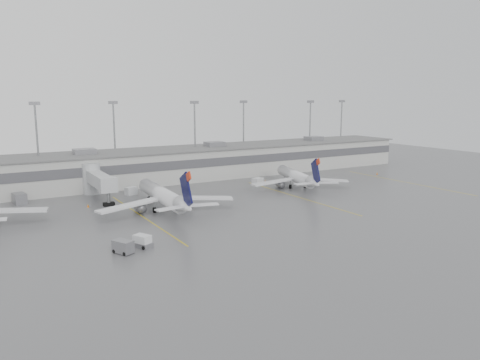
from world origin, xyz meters
TOP-DOWN VIEW (x-y plane):
  - ground at (0.00, 0.00)m, footprint 260.00×260.00m
  - terminal at (-0.01, 57.98)m, footprint 152.00×17.00m
  - light_masts at (0.00, 63.75)m, footprint 142.40×8.00m
  - jet_bridge_right at (-20.50, 45.72)m, footprint 4.00×17.20m
  - stand_markings at (-0.00, 24.00)m, footprint 105.25×40.00m
  - jet_mid_left at (-12.49, 26.24)m, footprint 26.72×30.01m
  - jet_mid_right at (23.75, 31.86)m, footprint 23.33×26.55m
  - baggage_tug at (-23.37, 7.14)m, footprint 2.84×3.34m
  - baggage_cart at (-26.57, 5.94)m, footprint 2.77×3.32m
  - gse_uld_b at (-13.28, 44.28)m, footprint 2.88×2.34m
  - gse_uld_c at (17.25, 39.38)m, footprint 3.04×2.46m
  - gse_loader at (-35.80, 46.95)m, footprint 2.71×3.83m
  - cone_b at (-24.41, 36.89)m, footprint 0.41×0.41m
  - cone_c at (20.72, 41.20)m, footprint 0.50×0.50m
  - cone_d at (55.31, 36.14)m, footprint 0.41×0.41m

SIDE VIEW (x-z plane):
  - ground at x=0.00m, z-range 0.00..0.00m
  - stand_markings at x=0.00m, z-range 0.00..0.01m
  - cone_d at x=55.31m, z-range 0.00..0.65m
  - cone_b at x=-24.41m, z-range 0.00..0.66m
  - cone_c at x=20.72m, z-range 0.00..0.79m
  - baggage_tug at x=-23.37m, z-range -0.20..1.64m
  - gse_uld_b at x=-13.28m, z-range 0.00..1.77m
  - gse_uld_c at x=17.25m, z-range 0.00..1.87m
  - baggage_cart at x=-26.57m, z-range 0.04..1.89m
  - gse_loader at x=-35.80m, z-range 0.00..2.22m
  - jet_mid_right at x=23.75m, z-range -1.67..7.17m
  - jet_mid_left at x=-12.49m, z-range -1.84..7.87m
  - jet_bridge_right at x=-20.50m, z-range 0.37..7.37m
  - terminal at x=-0.01m, z-range -0.55..8.90m
  - light_masts at x=0.00m, z-range 1.73..22.33m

